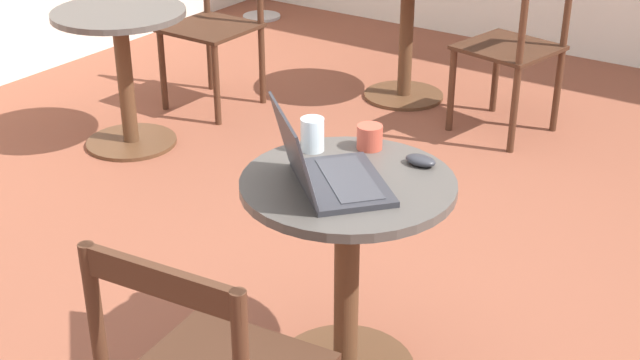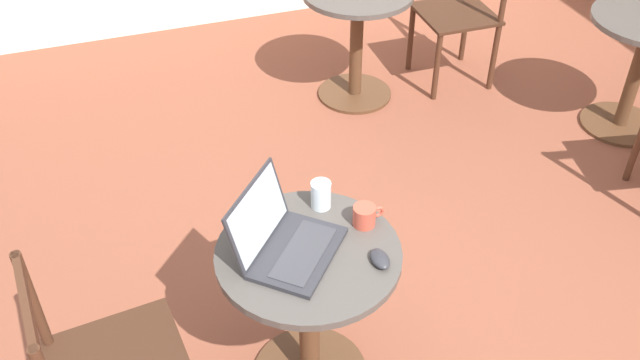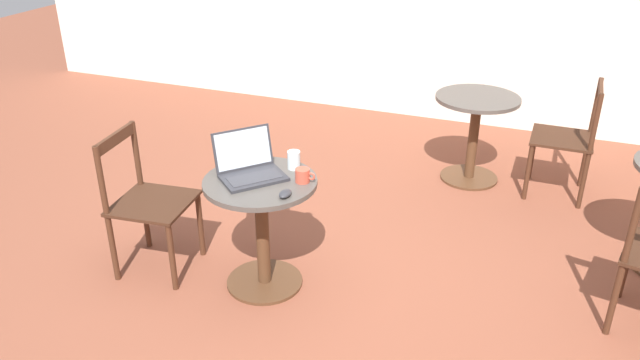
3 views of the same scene
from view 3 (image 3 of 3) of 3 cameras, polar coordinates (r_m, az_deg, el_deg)
name	(u,v)px [view 3 (image 3 of 3)]	position (r m, az deg, el deg)	size (l,w,h in m)	color
ground_plane	(326,298)	(3.76, 0.55, -10.75)	(16.00, 16.00, 0.00)	brown
cafe_table_near	(262,214)	(3.64, -5.36, -3.11)	(0.65, 0.65, 0.71)	#51331E
cafe_table_far	(475,123)	(5.08, 13.98, 5.07)	(0.65, 0.65, 0.71)	#51331E
chair_near_left	(147,202)	(3.95, -15.53, -1.98)	(0.49, 0.49, 0.90)	#472819
chair_far_right	(568,139)	(5.06, 21.74, 3.49)	(0.45, 0.45, 0.90)	#472819
laptop	(250,168)	(3.56, -6.42, 1.10)	(0.46, 0.46, 0.25)	#2D2D33
mouse	(285,194)	(3.34, -3.20, -1.25)	(0.06, 0.10, 0.03)	#2D2D33
mug	(303,175)	(3.48, -1.57, 0.42)	(0.12, 0.08, 0.08)	#C64C38
drinking_glass	(294,160)	(3.64, -2.41, 1.84)	(0.08, 0.08, 0.11)	silver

